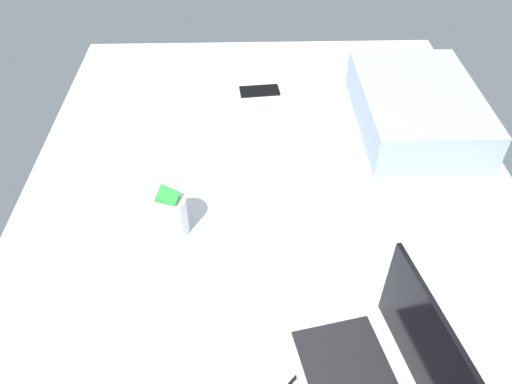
# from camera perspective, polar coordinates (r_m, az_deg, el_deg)

# --- Properties ---
(bed_mattress) EXTENTS (1.80, 1.40, 0.18)m
(bed_mattress) POSITION_cam_1_polar(r_m,az_deg,el_deg) (1.46, 1.65, -2.29)
(bed_mattress) COLOR #B7BCC6
(bed_mattress) RESTS_ON ground
(laptop) EXTENTS (0.37, 0.29, 0.23)m
(laptop) POSITION_cam_1_polar(r_m,az_deg,el_deg) (1.04, 13.93, -20.03)
(laptop) COLOR #B7BABC
(laptop) RESTS_ON bed_mattress
(snack_cup) EXTENTS (0.09, 0.09, 0.15)m
(snack_cup) POSITION_cam_1_polar(r_m,az_deg,el_deg) (1.27, -9.91, -2.43)
(snack_cup) COLOR silver
(snack_cup) RESTS_ON bed_mattress
(cell_phone) EXTENTS (0.08, 0.15, 0.01)m
(cell_phone) POSITION_cam_1_polar(r_m,az_deg,el_deg) (1.81, 0.39, 11.55)
(cell_phone) COLOR black
(cell_phone) RESTS_ON bed_mattress
(pillow) EXTENTS (0.52, 0.36, 0.13)m
(pillow) POSITION_cam_1_polar(r_m,az_deg,el_deg) (1.69, 17.97, 9.26)
(pillow) COLOR #8C9EB7
(pillow) RESTS_ON bed_mattress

